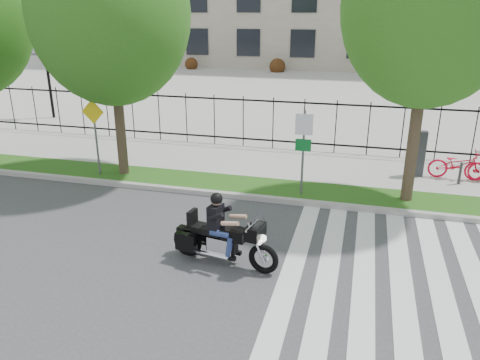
# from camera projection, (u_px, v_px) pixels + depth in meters

# --- Properties ---
(ground) EXTENTS (120.00, 120.00, 0.00)m
(ground) POSITION_uv_depth(u_px,v_px,m) (189.00, 267.00, 10.21)
(ground) COLOR #3C3C3F
(ground) RESTS_ON ground
(curb) EXTENTS (60.00, 0.20, 0.15)m
(curb) POSITION_uv_depth(u_px,v_px,m) (238.00, 196.00, 13.90)
(curb) COLOR #A09D97
(curb) RESTS_ON ground
(grass_verge) EXTENTS (60.00, 1.50, 0.15)m
(grass_verge) POSITION_uv_depth(u_px,v_px,m) (246.00, 186.00, 14.67)
(grass_verge) COLOR #1D5114
(grass_verge) RESTS_ON ground
(sidewalk) EXTENTS (60.00, 3.50, 0.15)m
(sidewalk) POSITION_uv_depth(u_px,v_px,m) (263.00, 163.00, 16.94)
(sidewalk) COLOR #AFADA4
(sidewalk) RESTS_ON ground
(plaza) EXTENTS (80.00, 34.00, 0.10)m
(plaza) POSITION_uv_depth(u_px,v_px,m) (317.00, 89.00, 32.88)
(plaza) COLOR #AFADA4
(plaza) RESTS_ON ground
(crosswalk_stripes) EXTENTS (5.70, 8.00, 0.01)m
(crosswalk_stripes) POSITION_uv_depth(u_px,v_px,m) (423.00, 300.00, 9.02)
(crosswalk_stripes) COLOR silver
(crosswalk_stripes) RESTS_ON ground
(iron_fence) EXTENTS (30.00, 0.06, 2.00)m
(iron_fence) POSITION_uv_depth(u_px,v_px,m) (273.00, 123.00, 18.16)
(iron_fence) COLOR black
(iron_fence) RESTS_ON sidewalk
(lamp_post_left) EXTENTS (1.06, 0.70, 4.25)m
(lamp_post_left) POSITION_uv_depth(u_px,v_px,m) (45.00, 55.00, 22.95)
(lamp_post_left) COLOR black
(lamp_post_left) RESTS_ON ground
(street_tree_1) EXTENTS (4.85, 4.85, 7.86)m
(street_tree_1) POSITION_uv_depth(u_px,v_px,m) (110.00, 13.00, 13.95)
(street_tree_1) COLOR #38291E
(street_tree_1) RESTS_ON grass_verge
(street_tree_2) EXTENTS (4.48, 4.48, 7.81)m
(street_tree_2) POSITION_uv_depth(u_px,v_px,m) (431.00, 6.00, 11.70)
(street_tree_2) COLOR #38291E
(street_tree_2) RESTS_ON grass_verge
(sign_pole_regulatory) EXTENTS (0.50, 0.09, 2.50)m
(sign_pole_regulatory) POSITION_uv_depth(u_px,v_px,m) (303.00, 142.00, 13.33)
(sign_pole_regulatory) COLOR #59595B
(sign_pole_regulatory) RESTS_ON grass_verge
(sign_pole_warning) EXTENTS (0.78, 0.09, 2.49)m
(sign_pole_warning) POSITION_uv_depth(u_px,v_px,m) (95.00, 127.00, 14.98)
(sign_pole_warning) COLOR #59595B
(sign_pole_warning) RESTS_ON grass_verge
(motorcycle_rider) EXTENTS (2.55, 0.97, 1.98)m
(motorcycle_rider) POSITION_uv_depth(u_px,v_px,m) (223.00, 236.00, 10.14)
(motorcycle_rider) COLOR black
(motorcycle_rider) RESTS_ON ground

